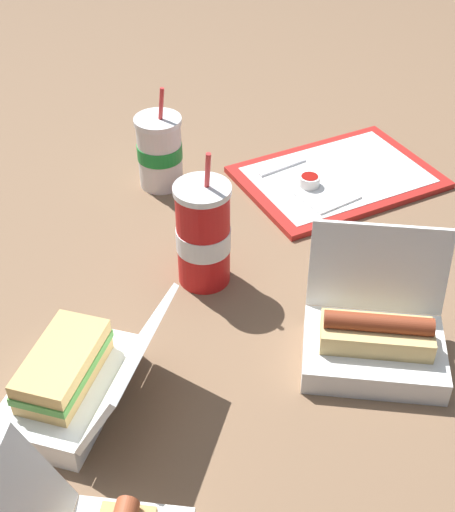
{
  "coord_description": "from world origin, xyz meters",
  "views": [
    {
      "loc": [
        -0.58,
        -0.66,
        0.76
      ],
      "look_at": [
        -0.04,
        0.04,
        0.05
      ],
      "focal_mm": 50.0,
      "sensor_mm": 36.0,
      "label": 1
    }
  ],
  "objects_px": {
    "clamshell_sandwich_back": "(73,379)",
    "soda_cup_left": "(203,235)",
    "ketchup_cup": "(309,181)",
    "clamshell_hotdog_right": "(375,338)",
    "food_tray": "(338,177)",
    "plastic_fork": "(282,167)",
    "soda_cup_corner": "(160,151)"
  },
  "relations": [
    {
      "from": "soda_cup_left",
      "to": "ketchup_cup",
      "type": "bearing_deg",
      "value": 14.6
    },
    {
      "from": "ketchup_cup",
      "to": "clamshell_hotdog_right",
      "type": "height_order",
      "value": "clamshell_hotdog_right"
    },
    {
      "from": "food_tray",
      "to": "soda_cup_left",
      "type": "xyz_separation_m",
      "value": [
        -0.38,
        -0.08,
        0.08
      ]
    },
    {
      "from": "food_tray",
      "to": "soda_cup_left",
      "type": "relative_size",
      "value": 1.72
    },
    {
      "from": "food_tray",
      "to": "clamshell_hotdog_right",
      "type": "height_order",
      "value": "clamshell_hotdog_right"
    },
    {
      "from": "plastic_fork",
      "to": "soda_cup_left",
      "type": "distance_m",
      "value": 0.36
    },
    {
      "from": "clamshell_hotdog_right",
      "to": "food_tray",
      "type": "bearing_deg",
      "value": 51.11
    },
    {
      "from": "ketchup_cup",
      "to": "soda_cup_corner",
      "type": "bearing_deg",
      "value": 135.36
    },
    {
      "from": "food_tray",
      "to": "plastic_fork",
      "type": "relative_size",
      "value": 3.74
    },
    {
      "from": "clamshell_sandwich_back",
      "to": "clamshell_hotdog_right",
      "type": "bearing_deg",
      "value": -27.03
    },
    {
      "from": "clamshell_sandwich_back",
      "to": "soda_cup_left",
      "type": "relative_size",
      "value": 1.18
    },
    {
      "from": "ketchup_cup",
      "to": "soda_cup_left",
      "type": "bearing_deg",
      "value": -165.4
    },
    {
      "from": "soda_cup_left",
      "to": "soda_cup_corner",
      "type": "relative_size",
      "value": 1.18
    },
    {
      "from": "plastic_fork",
      "to": "clamshell_sandwich_back",
      "type": "bearing_deg",
      "value": -151.52
    },
    {
      "from": "plastic_fork",
      "to": "clamshell_hotdog_right",
      "type": "xyz_separation_m",
      "value": [
        -0.23,
        -0.46,
        0.03
      ]
    },
    {
      "from": "food_tray",
      "to": "soda_cup_corner",
      "type": "bearing_deg",
      "value": 144.06
    },
    {
      "from": "clamshell_sandwich_back",
      "to": "soda_cup_left",
      "type": "height_order",
      "value": "soda_cup_left"
    },
    {
      "from": "ketchup_cup",
      "to": "soda_cup_left",
      "type": "xyz_separation_m",
      "value": [
        -0.31,
        -0.08,
        0.06
      ]
    },
    {
      "from": "plastic_fork",
      "to": "soda_cup_left",
      "type": "height_order",
      "value": "soda_cup_left"
    },
    {
      "from": "food_tray",
      "to": "clamshell_sandwich_back",
      "type": "relative_size",
      "value": 1.46
    },
    {
      "from": "food_tray",
      "to": "clamshell_hotdog_right",
      "type": "bearing_deg",
      "value": -128.89
    },
    {
      "from": "soda_cup_left",
      "to": "soda_cup_corner",
      "type": "distance_m",
      "value": 0.3
    },
    {
      "from": "clamshell_sandwich_back",
      "to": "food_tray",
      "type": "bearing_deg",
      "value": 14.85
    },
    {
      "from": "soda_cup_left",
      "to": "clamshell_hotdog_right",
      "type": "bearing_deg",
      "value": -73.72
    },
    {
      "from": "ketchup_cup",
      "to": "plastic_fork",
      "type": "bearing_deg",
      "value": 86.15
    },
    {
      "from": "clamshell_hotdog_right",
      "to": "clamshell_sandwich_back",
      "type": "height_order",
      "value": "clamshell_hotdog_right"
    },
    {
      "from": "plastic_fork",
      "to": "clamshell_hotdog_right",
      "type": "distance_m",
      "value": 0.51
    },
    {
      "from": "clamshell_sandwich_back",
      "to": "soda_cup_left",
      "type": "bearing_deg",
      "value": 19.09
    },
    {
      "from": "ketchup_cup",
      "to": "plastic_fork",
      "type": "height_order",
      "value": "ketchup_cup"
    },
    {
      "from": "plastic_fork",
      "to": "soda_cup_corner",
      "type": "height_order",
      "value": "soda_cup_corner"
    },
    {
      "from": "ketchup_cup",
      "to": "soda_cup_left",
      "type": "height_order",
      "value": "soda_cup_left"
    },
    {
      "from": "plastic_fork",
      "to": "clamshell_sandwich_back",
      "type": "height_order",
      "value": "clamshell_sandwich_back"
    }
  ]
}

